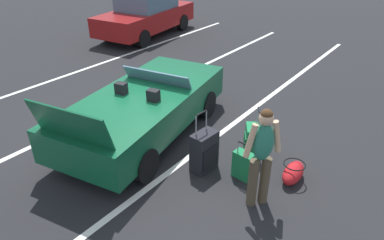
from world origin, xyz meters
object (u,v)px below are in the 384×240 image
object	(u,v)px
suitcase_medium_bright	(252,141)
traveler_person	(262,154)
parked_sedan_near	(146,13)
suitcase_small_carryon	(243,165)
duffel_bag	(293,172)
convertible_car	(150,105)
suitcase_large_black	(204,152)

from	to	relation	value
suitcase_medium_bright	traveler_person	size ratio (longest dim) A/B	0.60
suitcase_medium_bright	parked_sedan_near	size ratio (longest dim) A/B	0.21
suitcase_medium_bright	traveler_person	bearing A→B (deg)	89.78
suitcase_small_carryon	parked_sedan_near	bearing A→B (deg)	58.97
duffel_bag	parked_sedan_near	bearing A→B (deg)	58.54
suitcase_medium_bright	duffel_bag	xyz separation A→B (m)	(-0.22, -0.93, -0.15)
convertible_car	suitcase_small_carryon	size ratio (longest dim) A/B	5.99
convertible_car	parked_sedan_near	world-z (taller)	parked_sedan_near
parked_sedan_near	traveler_person	bearing A→B (deg)	45.12
suitcase_medium_bright	parked_sedan_near	distance (m)	8.93
convertible_car	duffel_bag	world-z (taller)	convertible_car
suitcase_large_black	duffel_bag	bearing A→B (deg)	30.57
convertible_car	traveler_person	xyz separation A→B (m)	(-0.63, -2.87, 0.34)
convertible_car	suitcase_large_black	world-z (taller)	convertible_car
suitcase_medium_bright	parked_sedan_near	world-z (taller)	parked_sedan_near
suitcase_small_carryon	parked_sedan_near	distance (m)	9.49
suitcase_medium_bright	traveler_person	xyz separation A→B (m)	(-1.09, -0.71, 0.62)
suitcase_medium_bright	traveler_person	distance (m)	1.44
suitcase_large_black	suitcase_small_carryon	bearing A→B (deg)	23.14
suitcase_large_black	traveler_person	size ratio (longest dim) A/B	0.68
suitcase_medium_bright	duffel_bag	world-z (taller)	suitcase_medium_bright
convertible_car	suitcase_small_carryon	bearing A→B (deg)	-106.36
convertible_car	parked_sedan_near	size ratio (longest dim) A/B	0.93
suitcase_large_black	suitcase_small_carryon	distance (m)	0.71
convertible_car	parked_sedan_near	xyz separation A→B (m)	(5.36, 5.28, 0.30)
duffel_bag	parked_sedan_near	distance (m)	9.84
traveler_person	parked_sedan_near	world-z (taller)	parked_sedan_near
duffel_bag	suitcase_large_black	bearing A→B (deg)	115.71
suitcase_large_black	suitcase_medium_bright	size ratio (longest dim) A/B	1.14
suitcase_medium_bright	suitcase_small_carryon	bearing A→B (deg)	74.22
convertible_car	suitcase_medium_bright	distance (m)	2.23
duffel_bag	parked_sedan_near	world-z (taller)	parked_sedan_near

